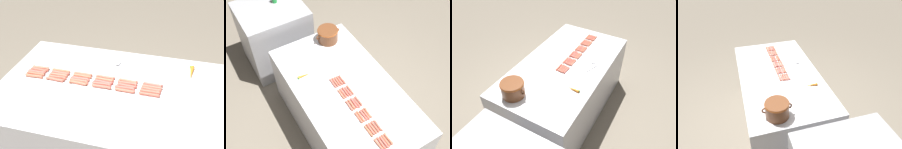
% 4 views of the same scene
% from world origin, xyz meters
% --- Properties ---
extents(ground_plane, '(20.00, 20.00, 0.00)m').
position_xyz_m(ground_plane, '(0.00, 0.00, 0.00)').
color(ground_plane, '#756B5B').
extents(griddle_counter, '(1.10, 2.02, 0.85)m').
position_xyz_m(griddle_counter, '(0.00, 0.00, 0.43)').
color(griddle_counter, '#BCBCC1').
rests_on(griddle_counter, ground_plane).
extents(back_cabinet, '(0.93, 0.84, 1.02)m').
position_xyz_m(back_cabinet, '(-0.25, 1.62, 0.51)').
color(back_cabinet, '#A0A0A4').
rests_on(back_cabinet, ground_plane).
extents(hot_dog_0, '(0.03, 0.15, 0.02)m').
position_xyz_m(hot_dog_0, '(-0.10, -0.78, 0.86)').
color(hot_dog_0, '#BF674F').
rests_on(hot_dog_0, griddle_counter).
extents(hot_dog_1, '(0.02, 0.15, 0.02)m').
position_xyz_m(hot_dog_1, '(-0.10, -0.60, 0.86)').
color(hot_dog_1, '#C16747').
rests_on(hot_dog_1, griddle_counter).
extents(hot_dog_2, '(0.03, 0.15, 0.02)m').
position_xyz_m(hot_dog_2, '(-0.10, -0.42, 0.86)').
color(hot_dog_2, '#C26049').
rests_on(hot_dog_2, griddle_counter).
extents(hot_dog_3, '(0.03, 0.15, 0.02)m').
position_xyz_m(hot_dog_3, '(-0.10, -0.24, 0.86)').
color(hot_dog_3, '#C6644F').
rests_on(hot_dog_3, griddle_counter).
extents(hot_dog_4, '(0.03, 0.15, 0.02)m').
position_xyz_m(hot_dog_4, '(-0.10, -0.06, 0.86)').
color(hot_dog_4, '#CA684F').
rests_on(hot_dog_4, griddle_counter).
extents(hot_dog_5, '(0.03, 0.15, 0.02)m').
position_xyz_m(hot_dog_5, '(-0.10, 0.13, 0.86)').
color(hot_dog_5, '#C25F51').
rests_on(hot_dog_5, griddle_counter).
extents(hot_dog_6, '(0.03, 0.15, 0.02)m').
position_xyz_m(hot_dog_6, '(-0.07, -0.78, 0.86)').
color(hot_dog_6, '#CB5B49').
rests_on(hot_dog_6, griddle_counter).
extents(hot_dog_7, '(0.03, 0.15, 0.02)m').
position_xyz_m(hot_dog_7, '(-0.07, -0.59, 0.86)').
color(hot_dog_7, '#C15F4E').
rests_on(hot_dog_7, griddle_counter).
extents(hot_dog_8, '(0.03, 0.15, 0.02)m').
position_xyz_m(hot_dog_8, '(-0.07, -0.41, 0.86)').
color(hot_dog_8, '#CB6649').
rests_on(hot_dog_8, griddle_counter).
extents(hot_dog_9, '(0.03, 0.15, 0.02)m').
position_xyz_m(hot_dog_9, '(-0.07, -0.23, 0.86)').
color(hot_dog_9, '#CC674C').
rests_on(hot_dog_9, griddle_counter).
extents(hot_dog_10, '(0.03, 0.15, 0.02)m').
position_xyz_m(hot_dog_10, '(-0.07, -0.06, 0.86)').
color(hot_dog_10, '#BF5E4D').
rests_on(hot_dog_10, griddle_counter).
extents(hot_dog_11, '(0.03, 0.15, 0.02)m').
position_xyz_m(hot_dog_11, '(-0.07, 0.13, 0.86)').
color(hot_dog_11, '#C1614E').
rests_on(hot_dog_11, griddle_counter).
extents(hot_dog_12, '(0.03, 0.15, 0.02)m').
position_xyz_m(hot_dog_12, '(-0.04, -0.78, 0.86)').
color(hot_dog_12, '#C05D50').
rests_on(hot_dog_12, griddle_counter).
extents(hot_dog_13, '(0.03, 0.15, 0.02)m').
position_xyz_m(hot_dog_13, '(-0.04, -0.60, 0.86)').
color(hot_dog_13, '#BF6750').
rests_on(hot_dog_13, griddle_counter).
extents(hot_dog_14, '(0.03, 0.15, 0.02)m').
position_xyz_m(hot_dog_14, '(-0.04, -0.42, 0.86)').
color(hot_dog_14, '#C45B50').
rests_on(hot_dog_14, griddle_counter).
extents(hot_dog_15, '(0.03, 0.15, 0.02)m').
position_xyz_m(hot_dog_15, '(-0.04, -0.23, 0.86)').
color(hot_dog_15, '#CD5950').
rests_on(hot_dog_15, griddle_counter).
extents(hot_dog_16, '(0.03, 0.15, 0.02)m').
position_xyz_m(hot_dog_16, '(-0.04, -0.05, 0.86)').
color(hot_dog_16, '#BF594B').
rests_on(hot_dog_16, griddle_counter).
extents(hot_dog_17, '(0.03, 0.15, 0.02)m').
position_xyz_m(hot_dog_17, '(-0.04, 0.12, 0.86)').
color(hot_dog_17, '#C45F4C').
rests_on(hot_dog_17, griddle_counter).
extents(hot_dog_18, '(0.02, 0.15, 0.02)m').
position_xyz_m(hot_dog_18, '(-0.01, -0.78, 0.86)').
color(hot_dog_18, '#CA6147').
rests_on(hot_dog_18, griddle_counter).
extents(hot_dog_19, '(0.03, 0.15, 0.02)m').
position_xyz_m(hot_dog_19, '(-0.01, -0.59, 0.86)').
color(hot_dog_19, '#BF5B48').
rests_on(hot_dog_19, griddle_counter).
extents(hot_dog_20, '(0.02, 0.15, 0.02)m').
position_xyz_m(hot_dog_20, '(-0.01, -0.42, 0.86)').
color(hot_dog_20, '#C3614C').
rests_on(hot_dog_20, griddle_counter).
extents(hot_dog_21, '(0.03, 0.15, 0.02)m').
position_xyz_m(hot_dog_21, '(-0.01, -0.24, 0.86)').
color(hot_dog_21, '#C95A4C').
rests_on(hot_dog_21, griddle_counter).
extents(hot_dog_22, '(0.03, 0.15, 0.02)m').
position_xyz_m(hot_dog_22, '(-0.01, -0.06, 0.86)').
color(hot_dog_22, '#C45B4E').
rests_on(hot_dog_22, griddle_counter).
extents(hot_dog_23, '(0.03, 0.15, 0.02)m').
position_xyz_m(hot_dog_23, '(-0.01, 0.12, 0.86)').
color(hot_dog_23, '#C6614D').
rests_on(hot_dog_23, griddle_counter).
extents(hot_dog_24, '(0.03, 0.15, 0.02)m').
position_xyz_m(hot_dog_24, '(0.02, -0.78, 0.86)').
color(hot_dog_24, '#C06449').
rests_on(hot_dog_24, griddle_counter).
extents(hot_dog_25, '(0.03, 0.15, 0.02)m').
position_xyz_m(hot_dog_25, '(0.02, -0.60, 0.86)').
color(hot_dog_25, '#C3634F').
rests_on(hot_dog_25, griddle_counter).
extents(hot_dog_26, '(0.03, 0.15, 0.02)m').
position_xyz_m(hot_dog_26, '(0.02, -0.41, 0.86)').
color(hot_dog_26, '#C6664C').
rests_on(hot_dog_26, griddle_counter).
extents(hot_dog_27, '(0.03, 0.15, 0.02)m').
position_xyz_m(hot_dog_27, '(0.02, -0.23, 0.86)').
color(hot_dog_27, '#C05F4D').
rests_on(hot_dog_27, griddle_counter).
extents(hot_dog_28, '(0.03, 0.15, 0.02)m').
position_xyz_m(hot_dog_28, '(0.02, -0.06, 0.86)').
color(hot_dog_28, '#C6624C').
rests_on(hot_dog_28, griddle_counter).
extents(hot_dog_29, '(0.03, 0.15, 0.02)m').
position_xyz_m(hot_dog_29, '(0.02, 0.12, 0.86)').
color(hot_dog_29, '#C95B48').
rests_on(hot_dog_29, griddle_counter).
extents(bean_pot, '(0.34, 0.27, 0.19)m').
position_xyz_m(bean_pot, '(0.22, 0.80, 0.96)').
color(bean_pot, brown).
rests_on(bean_pot, griddle_counter).
extents(serving_spoon, '(0.13, 0.27, 0.02)m').
position_xyz_m(serving_spoon, '(-0.34, -0.16, 0.86)').
color(serving_spoon, '#B7B7BC').
rests_on(serving_spoon, griddle_counter).
extents(carrot, '(0.18, 0.05, 0.03)m').
position_xyz_m(carrot, '(-0.33, 0.40, 0.87)').
color(carrot, orange).
rests_on(carrot, griddle_counter).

